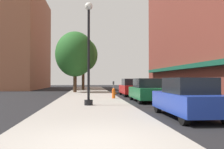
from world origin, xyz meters
TOP-DOWN VIEW (x-y plane):
  - ground_plane at (4.00, 18.00)m, footprint 90.00×90.00m
  - sidewalk_slab at (0.00, 19.00)m, footprint 4.80×50.00m
  - building_right_brick at (14.99, 22.00)m, footprint 6.80×40.00m
  - building_far_background at (-11.01, 37.00)m, footprint 6.80×18.00m
  - lamppost at (-0.07, 8.18)m, footprint 0.48×0.48m
  - fire_hydrant at (1.87, 13.00)m, footprint 0.33×0.26m
  - parking_meter_near at (2.05, 14.94)m, footprint 0.14×0.09m
  - tree_near at (-0.86, 29.53)m, footprint 4.18×4.18m
  - tree_mid at (-1.64, 22.58)m, footprint 4.55×4.55m
  - car_blue at (4.00, 3.96)m, footprint 1.80×4.30m
  - car_green at (4.00, 11.11)m, footprint 1.80×4.30m
  - car_red at (4.00, 17.38)m, footprint 1.80×4.30m

SIDE VIEW (x-z plane):
  - ground_plane at x=4.00m, z-range 0.00..0.00m
  - sidewalk_slab at x=0.00m, z-range 0.00..0.12m
  - fire_hydrant at x=1.87m, z-range 0.12..0.91m
  - car_blue at x=4.00m, z-range -0.02..1.64m
  - car_green at x=4.00m, z-range -0.02..1.64m
  - car_red at x=4.00m, z-range -0.02..1.64m
  - parking_meter_near at x=2.05m, z-range 0.29..1.60m
  - lamppost at x=-0.07m, z-range 0.25..6.15m
  - tree_mid at x=-1.64m, z-range 1.00..8.03m
  - tree_near at x=-0.86m, z-range 1.41..8.84m
  - building_far_background at x=-11.01m, z-range -0.02..16.22m
  - building_right_brick at x=14.99m, z-range -0.02..20.60m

